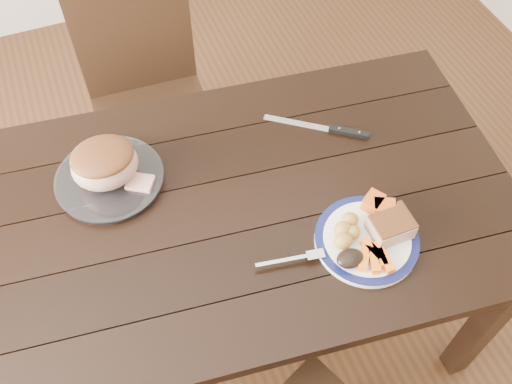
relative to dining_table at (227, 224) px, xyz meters
name	(u,v)px	position (x,y,z in m)	size (l,w,h in m)	color
ground	(234,318)	(0.00, 0.00, -0.66)	(4.00, 4.00, 0.00)	#472B16
dining_table	(227,224)	(0.00, 0.00, 0.00)	(1.69, 1.08, 0.75)	black
chair_far	(148,93)	(-0.05, 0.74, -0.13)	(0.44, 0.45, 0.93)	black
dinner_plate	(367,240)	(0.30, -0.24, 0.10)	(0.27, 0.27, 0.02)	white
plate_rim	(367,239)	(0.30, -0.24, 0.11)	(0.27, 0.27, 0.02)	#0D1142
serving_platter	(110,180)	(-0.27, 0.20, 0.10)	(0.29, 0.29, 0.02)	white
pork_slice	(390,227)	(0.36, -0.25, 0.14)	(0.10, 0.08, 0.05)	tan
roasted_potatoes	(346,231)	(0.25, -0.21, 0.13)	(0.09, 0.09, 0.04)	gold
carrot_batons	(375,257)	(0.29, -0.30, 0.12)	(0.09, 0.11, 0.02)	orange
pumpkin_wedges	(378,205)	(0.37, -0.17, 0.13)	(0.09, 0.09, 0.04)	orange
dark_mushroom	(350,258)	(0.23, -0.29, 0.13)	(0.07, 0.05, 0.03)	black
fork	(295,258)	(0.10, -0.23, 0.11)	(0.18, 0.05, 0.00)	silver
roast_joint	(105,165)	(-0.27, 0.20, 0.17)	(0.18, 0.16, 0.12)	tan
cut_slice	(140,183)	(-0.20, 0.14, 0.12)	(0.07, 0.06, 0.02)	tan
carving_knife	(336,130)	(0.40, 0.13, 0.10)	(0.27, 0.21, 0.01)	silver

